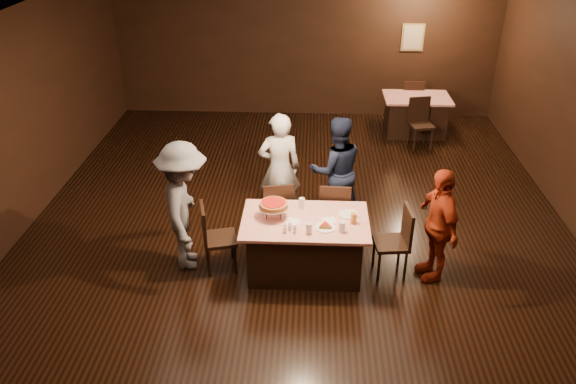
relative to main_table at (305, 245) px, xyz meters
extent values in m
plane|color=black|center=(-0.11, 0.76, -0.39)|extent=(10.00, 10.00, 0.00)
cube|color=silver|center=(-0.11, 0.76, 2.62)|extent=(8.00, 10.00, 0.04)
cube|color=black|center=(-0.11, 5.76, 1.11)|extent=(8.00, 0.04, 3.00)
cube|color=black|center=(-4.11, 0.76, 1.11)|extent=(0.04, 10.00, 3.00)
cube|color=tan|center=(2.09, 5.73, 1.31)|extent=(0.46, 0.03, 0.56)
cube|color=beige|center=(2.09, 5.70, 1.31)|extent=(0.38, 0.01, 0.48)
cube|color=#B11C0B|center=(0.00, 0.00, 0.00)|extent=(1.60, 1.00, 0.77)
cube|color=#AF110B|center=(2.13, 4.73, 0.00)|extent=(1.30, 0.90, 0.77)
cube|color=black|center=(-0.40, 0.75, 0.09)|extent=(0.49, 0.49, 0.95)
cube|color=black|center=(0.40, 0.75, 0.09)|extent=(0.44, 0.44, 0.95)
cube|color=black|center=(-1.10, 0.00, 0.09)|extent=(0.51, 0.51, 0.95)
cube|color=black|center=(1.10, 0.00, 0.09)|extent=(0.46, 0.46, 0.95)
cube|color=black|center=(2.13, 4.03, 0.09)|extent=(0.50, 0.50, 0.95)
cube|color=black|center=(2.13, 5.33, 0.09)|extent=(0.43, 0.43, 0.95)
imported|color=silver|center=(-0.40, 1.28, 0.46)|extent=(0.69, 0.52, 1.69)
imported|color=black|center=(0.43, 1.31, 0.44)|extent=(0.91, 0.78, 1.64)
imported|color=#5D5C61|center=(-1.54, 0.08, 0.49)|extent=(0.83, 1.22, 1.75)
imported|color=#9C2A11|center=(1.65, -0.03, 0.38)|extent=(0.59, 0.96, 1.53)
cylinder|color=black|center=(-0.40, 0.15, 0.46)|extent=(0.01, 0.01, 0.15)
cylinder|color=black|center=(-0.49, 0.00, 0.46)|extent=(0.01, 0.01, 0.15)
cylinder|color=black|center=(-0.31, 0.00, 0.46)|extent=(0.01, 0.01, 0.15)
cylinder|color=silver|center=(-0.40, 0.05, 0.54)|extent=(0.38, 0.38, 0.01)
cylinder|color=#B27233|center=(-0.40, 0.05, 0.57)|extent=(0.35, 0.35, 0.05)
cylinder|color=#A5140C|center=(-0.40, 0.05, 0.60)|extent=(0.30, 0.30, 0.01)
cylinder|color=white|center=(0.25, -0.18, 0.39)|extent=(0.25, 0.25, 0.01)
cylinder|color=#B27233|center=(0.25, -0.18, 0.42)|extent=(0.18, 0.18, 0.04)
cylinder|color=#A5140C|center=(0.25, -0.18, 0.44)|extent=(0.14, 0.14, 0.01)
cylinder|color=white|center=(0.55, 0.15, 0.39)|extent=(0.25, 0.25, 0.01)
cylinder|color=silver|center=(0.05, -0.30, 0.46)|extent=(0.08, 0.08, 0.14)
cylinder|color=silver|center=(0.45, -0.25, 0.46)|extent=(0.08, 0.08, 0.14)
cylinder|color=#BF7F26|center=(0.60, -0.05, 0.46)|extent=(0.08, 0.08, 0.14)
cylinder|color=silver|center=(-0.05, 0.30, 0.46)|extent=(0.08, 0.08, 0.14)
cylinder|color=silver|center=(-0.18, -0.25, 0.43)|extent=(0.04, 0.04, 0.08)
cylinder|color=silver|center=(-0.18, -0.25, 0.47)|extent=(0.05, 0.05, 0.02)
cylinder|color=silver|center=(-0.12, -0.30, 0.43)|extent=(0.04, 0.04, 0.08)
cylinder|color=silver|center=(-0.12, -0.30, 0.47)|extent=(0.05, 0.05, 0.02)
cylinder|color=silver|center=(-0.24, -0.30, 0.43)|extent=(0.04, 0.04, 0.08)
cylinder|color=silver|center=(-0.24, -0.30, 0.47)|extent=(0.05, 0.05, 0.02)
cube|color=white|center=(0.30, 0.00, 0.39)|extent=(0.19, 0.19, 0.01)
cube|color=white|center=(-0.15, -0.05, 0.39)|extent=(0.21, 0.21, 0.01)
camera|label=1|loc=(0.06, -6.00, 4.10)|focal=35.00mm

